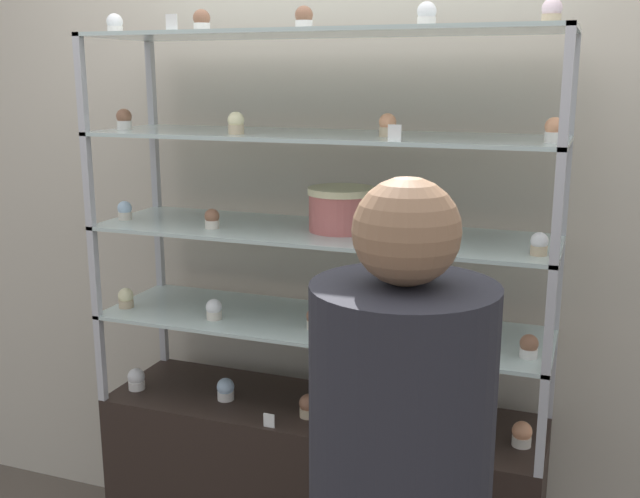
% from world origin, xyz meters
% --- Properties ---
extents(back_wall, '(8.00, 0.05, 2.60)m').
position_xyz_m(back_wall, '(0.00, 0.35, 1.30)').
color(back_wall, beige).
rests_on(back_wall, ground_plane).
extents(display_riser_lower, '(1.43, 0.41, 0.30)m').
position_xyz_m(display_riser_lower, '(0.00, 0.00, 0.98)').
color(display_riser_lower, '#B7B7BC').
rests_on(display_riser_lower, display_base).
extents(display_riser_middle, '(1.43, 0.41, 0.30)m').
position_xyz_m(display_riser_middle, '(0.00, 0.00, 1.28)').
color(display_riser_middle, '#B7B7BC').
rests_on(display_riser_middle, display_riser_lower).
extents(display_riser_upper, '(1.43, 0.41, 0.30)m').
position_xyz_m(display_riser_upper, '(0.00, 0.00, 1.57)').
color(display_riser_upper, '#B7B7BC').
rests_on(display_riser_upper, display_riser_middle).
extents(display_riser_top, '(1.43, 0.41, 0.30)m').
position_xyz_m(display_riser_top, '(0.00, 0.00, 1.87)').
color(display_riser_top, '#B7B7BC').
rests_on(display_riser_top, display_riser_upper).
extents(layer_cake_centerpiece, '(0.21, 0.21, 0.13)m').
position_xyz_m(layer_cake_centerpiece, '(0.06, 0.02, 1.36)').
color(layer_cake_centerpiece, '#C66660').
rests_on(layer_cake_centerpiece, display_riser_middle).
extents(sheet_cake_frosted, '(0.25, 0.13, 0.07)m').
position_xyz_m(sheet_cake_frosted, '(0.22, 0.01, 0.74)').
color(sheet_cake_frosted, brown).
rests_on(sheet_cake_frosted, display_base).
extents(cupcake_0, '(0.06, 0.06, 0.07)m').
position_xyz_m(cupcake_0, '(-0.64, -0.08, 0.74)').
color(cupcake_0, white).
rests_on(cupcake_0, display_base).
extents(cupcake_1, '(0.06, 0.06, 0.07)m').
position_xyz_m(cupcake_1, '(-0.32, -0.05, 0.74)').
color(cupcake_1, white).
rests_on(cupcake_1, display_base).
extents(cupcake_2, '(0.06, 0.06, 0.07)m').
position_xyz_m(cupcake_2, '(-0.01, -0.07, 0.74)').
color(cupcake_2, '#CCB28C').
rests_on(cupcake_2, display_base).
extents(cupcake_3, '(0.06, 0.06, 0.07)m').
position_xyz_m(cupcake_3, '(0.64, -0.03, 0.74)').
color(cupcake_3, beige).
rests_on(cupcake_3, display_base).
extents(price_tag_0, '(0.04, 0.00, 0.04)m').
position_xyz_m(price_tag_0, '(-0.10, -0.18, 0.73)').
color(price_tag_0, white).
rests_on(price_tag_0, display_base).
extents(cupcake_4, '(0.05, 0.05, 0.07)m').
position_xyz_m(cupcake_4, '(-0.66, -0.09, 1.03)').
color(cupcake_4, '#CCB28C').
rests_on(cupcake_4, display_riser_lower).
extents(cupcake_5, '(0.05, 0.05, 0.07)m').
position_xyz_m(cupcake_5, '(-0.33, -0.09, 1.03)').
color(cupcake_5, beige).
rests_on(cupcake_5, display_riser_lower).
extents(cupcake_6, '(0.05, 0.05, 0.07)m').
position_xyz_m(cupcake_6, '(0.01, -0.07, 1.03)').
color(cupcake_6, beige).
rests_on(cupcake_6, display_riser_lower).
extents(cupcake_7, '(0.05, 0.05, 0.07)m').
position_xyz_m(cupcake_7, '(0.34, -0.09, 1.03)').
color(cupcake_7, '#CCB28C').
rests_on(cupcake_7, display_riser_lower).
extents(cupcake_8, '(0.05, 0.05, 0.07)m').
position_xyz_m(cupcake_8, '(0.65, -0.09, 1.03)').
color(cupcake_8, white).
rests_on(cupcake_8, display_riser_lower).
extents(price_tag_1, '(0.04, 0.00, 0.04)m').
position_xyz_m(price_tag_1, '(0.34, -0.18, 1.02)').
color(price_tag_1, white).
rests_on(price_tag_1, display_riser_lower).
extents(cupcake_9, '(0.05, 0.05, 0.06)m').
position_xyz_m(cupcake_9, '(-0.66, -0.06, 1.32)').
color(cupcake_9, beige).
rests_on(cupcake_9, display_riser_middle).
extents(cupcake_10, '(0.05, 0.05, 0.06)m').
position_xyz_m(cupcake_10, '(-0.33, -0.09, 1.32)').
color(cupcake_10, beige).
rests_on(cupcake_10, display_riser_middle).
extents(cupcake_11, '(0.05, 0.05, 0.06)m').
position_xyz_m(cupcake_11, '(0.33, -0.10, 1.32)').
color(cupcake_11, white).
rests_on(cupcake_11, display_riser_middle).
extents(cupcake_12, '(0.05, 0.05, 0.06)m').
position_xyz_m(cupcake_12, '(0.66, -0.10, 1.32)').
color(cupcake_12, '#CCB28C').
rests_on(cupcake_12, display_riser_middle).
extents(price_tag_2, '(0.04, 0.00, 0.04)m').
position_xyz_m(price_tag_2, '(0.26, -0.18, 1.32)').
color(price_tag_2, white).
rests_on(price_tag_2, display_riser_middle).
extents(cupcake_13, '(0.05, 0.05, 0.07)m').
position_xyz_m(cupcake_13, '(-0.66, -0.05, 1.62)').
color(cupcake_13, white).
rests_on(cupcake_13, display_riser_upper).
extents(cupcake_14, '(0.05, 0.05, 0.07)m').
position_xyz_m(cupcake_14, '(-0.23, -0.10, 1.62)').
color(cupcake_14, '#CCB28C').
rests_on(cupcake_14, display_riser_upper).
extents(cupcake_15, '(0.05, 0.05, 0.07)m').
position_xyz_m(cupcake_15, '(0.22, -0.04, 1.62)').
color(cupcake_15, '#CCB28C').
rests_on(cupcake_15, display_riser_upper).
extents(cupcake_16, '(0.05, 0.05, 0.07)m').
position_xyz_m(cupcake_16, '(0.67, -0.07, 1.62)').
color(cupcake_16, white).
rests_on(cupcake_16, display_riser_upper).
extents(price_tag_3, '(0.04, 0.00, 0.04)m').
position_xyz_m(price_tag_3, '(0.28, -0.18, 1.61)').
color(price_tag_3, white).
rests_on(price_tag_3, display_riser_upper).
extents(cupcake_17, '(0.05, 0.05, 0.06)m').
position_xyz_m(cupcake_17, '(-0.66, -0.06, 1.91)').
color(cupcake_17, white).
rests_on(cupcake_17, display_riser_top).
extents(cupcake_18, '(0.05, 0.05, 0.06)m').
position_xyz_m(cupcake_18, '(-0.33, -0.10, 1.91)').
color(cupcake_18, white).
rests_on(cupcake_18, display_riser_top).
extents(cupcake_19, '(0.05, 0.05, 0.06)m').
position_xyz_m(cupcake_19, '(-0.01, -0.10, 1.91)').
color(cupcake_19, white).
rests_on(cupcake_19, display_riser_top).
extents(cupcake_20, '(0.05, 0.05, 0.06)m').
position_xyz_m(cupcake_20, '(0.34, -0.11, 1.91)').
color(cupcake_20, white).
rests_on(cupcake_20, display_riser_top).
extents(cupcake_21, '(0.05, 0.05, 0.06)m').
position_xyz_m(cupcake_21, '(0.65, -0.09, 1.91)').
color(cupcake_21, '#CCB28C').
rests_on(cupcake_21, display_riser_top).
extents(price_tag_4, '(0.04, 0.00, 0.04)m').
position_xyz_m(price_tag_4, '(-0.38, -0.18, 1.91)').
color(price_tag_4, white).
rests_on(price_tag_4, display_riser_top).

